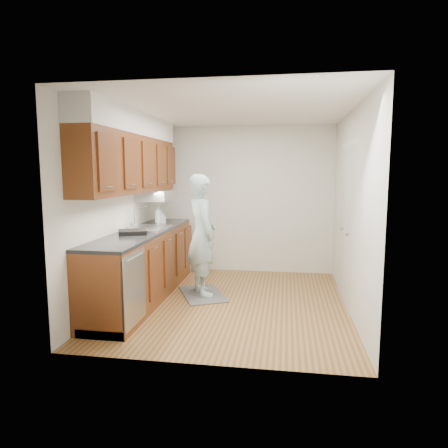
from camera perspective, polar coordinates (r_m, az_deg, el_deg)
name	(u,v)px	position (r m, az deg, el deg)	size (l,w,h in m)	color
floor	(231,302)	(5.42, 0.97, -11.14)	(3.50, 3.50, 0.00)	#9A663A
ceiling	(231,110)	(5.19, 1.03, 16.02)	(3.50, 3.50, 0.00)	white
wall_left	(121,207)	(5.56, -14.50, 2.30)	(0.02, 3.50, 2.50)	silver
wall_right	(351,211)	(5.17, 17.71, 1.80)	(0.02, 3.50, 2.50)	silver
wall_back	(245,200)	(6.89, 3.00, 3.49)	(3.00, 0.02, 2.50)	silver
counter	(144,263)	(5.57, -11.40, -5.54)	(0.64, 2.80, 1.30)	brown
upper_cabinets	(133,155)	(5.52, -12.93, 9.57)	(0.47, 2.80, 1.21)	brown
closet_door	(346,226)	(5.49, 17.02, -0.22)	(0.02, 1.22, 2.05)	white
floor_mat	(202,294)	(5.74, -3.11, -9.98)	(0.52, 0.89, 0.02)	slate
person	(202,227)	(5.53, -3.18, -0.44)	(0.67, 0.45, 1.90)	#A4C2C8
soap_bottle_a	(158,214)	(6.19, -9.38, 1.36)	(0.11, 0.11, 0.28)	silver
soap_bottle_b	(162,218)	(6.18, -8.82, 0.84)	(0.08, 0.08, 0.17)	silver
soap_bottle_c	(162,216)	(6.44, -8.92, 1.12)	(0.13, 0.13, 0.17)	silver
dish_rack	(132,232)	(5.20, -12.98, -1.14)	(0.34, 0.29, 0.05)	black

